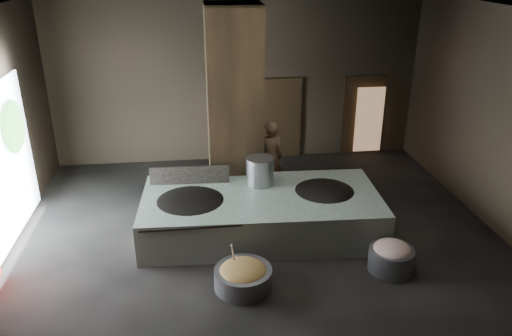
{
  "coord_description": "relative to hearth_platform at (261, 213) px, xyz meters",
  "views": [
    {
      "loc": [
        -1.17,
        -8.85,
        5.41
      ],
      "look_at": [
        0.04,
        0.77,
        1.25
      ],
      "focal_mm": 35.0,
      "sensor_mm": 36.0,
      "label": 1
    }
  ],
  "objects": [
    {
      "name": "floor",
      "position": [
        -0.09,
        -0.28,
        -0.47
      ],
      "size": [
        10.0,
        9.0,
        0.1
      ],
      "primitive_type": "cube",
      "color": "black",
      "rests_on": "ground"
    },
    {
      "name": "ceiling",
      "position": [
        -0.09,
        -0.28,
        4.13
      ],
      "size": [
        10.0,
        9.0,
        0.1
      ],
      "primitive_type": "cube",
      "color": "black",
      "rests_on": "back_wall"
    },
    {
      "name": "back_wall",
      "position": [
        -0.09,
        4.27,
        1.83
      ],
      "size": [
        10.0,
        0.1,
        4.5
      ],
      "primitive_type": "cube",
      "color": "black",
      "rests_on": "ground"
    },
    {
      "name": "front_wall",
      "position": [
        -0.09,
        -4.83,
        1.83
      ],
      "size": [
        10.0,
        0.1,
        4.5
      ],
      "primitive_type": "cube",
      "color": "black",
      "rests_on": "ground"
    },
    {
      "name": "right_wall",
      "position": [
        4.96,
        -0.28,
        1.83
      ],
      "size": [
        0.1,
        9.0,
        4.5
      ],
      "primitive_type": "cube",
      "color": "black",
      "rests_on": "ground"
    },
    {
      "name": "pillar",
      "position": [
        -0.39,
        1.62,
        1.83
      ],
      "size": [
        1.2,
        1.2,
        4.5
      ],
      "primitive_type": "cube",
      "color": "black",
      "rests_on": "ground"
    },
    {
      "name": "hearth_platform",
      "position": [
        0.0,
        0.0,
        0.0
      ],
      "size": [
        4.99,
        2.55,
        0.85
      ],
      "primitive_type": "cube",
      "rotation": [
        0.0,
        0.0,
        -0.04
      ],
      "color": "#A6B9A6",
      "rests_on": "ground"
    },
    {
      "name": "platform_cap",
      "position": [
        0.0,
        0.0,
        0.39
      ],
      "size": [
        4.78,
        2.29,
        0.03
      ],
      "primitive_type": "cube",
      "color": "black",
      "rests_on": "hearth_platform"
    },
    {
      "name": "wok_left",
      "position": [
        -1.45,
        -0.05,
        0.33
      ],
      "size": [
        1.54,
        1.54,
        0.42
      ],
      "primitive_type": "ellipsoid",
      "color": "black",
      "rests_on": "hearth_platform"
    },
    {
      "name": "wok_left_rim",
      "position": [
        -1.45,
        -0.05,
        0.4
      ],
      "size": [
        1.57,
        1.57,
        0.05
      ],
      "primitive_type": "cylinder",
      "color": "black",
      "rests_on": "hearth_platform"
    },
    {
      "name": "wok_right",
      "position": [
        1.35,
        0.05,
        0.33
      ],
      "size": [
        1.43,
        1.43,
        0.4
      ],
      "primitive_type": "ellipsoid",
      "color": "black",
      "rests_on": "hearth_platform"
    },
    {
      "name": "wok_right_rim",
      "position": [
        1.35,
        0.05,
        0.4
      ],
      "size": [
        1.47,
        1.47,
        0.05
      ],
      "primitive_type": "cylinder",
      "color": "black",
      "rests_on": "hearth_platform"
    },
    {
      "name": "stock_pot",
      "position": [
        0.05,
        0.55,
        0.71
      ],
      "size": [
        0.59,
        0.59,
        0.64
      ],
      "primitive_type": "cylinder",
      "color": "#999BA0",
      "rests_on": "hearth_platform"
    },
    {
      "name": "splash_guard",
      "position": [
        -1.45,
        0.75,
        0.61
      ],
      "size": [
        1.7,
        0.14,
        0.42
      ],
      "primitive_type": "cube",
      "rotation": [
        0.0,
        0.0,
        -0.04
      ],
      "color": "black",
      "rests_on": "hearth_platform"
    },
    {
      "name": "cook",
      "position": [
        0.44,
        1.75,
        0.51
      ],
      "size": [
        0.75,
        0.55,
        1.86
      ],
      "primitive_type": "imported",
      "rotation": [
        0.0,
        0.0,
        3.32
      ],
      "color": "brown",
      "rests_on": "ground"
    },
    {
      "name": "veg_basin",
      "position": [
        -0.57,
        -1.9,
        -0.24
      ],
      "size": [
        1.18,
        1.18,
        0.37
      ],
      "primitive_type": "cylinder",
      "rotation": [
        0.0,
        0.0,
        0.18
      ],
      "color": "slate",
      "rests_on": "ground"
    },
    {
      "name": "veg_fill",
      "position": [
        -0.57,
        -1.9,
        -0.07
      ],
      "size": [
        0.84,
        0.84,
        0.26
      ],
      "primitive_type": "ellipsoid",
      "color": "olive",
      "rests_on": "veg_basin"
    },
    {
      "name": "ladle",
      "position": [
        -0.72,
        -1.75,
        0.13
      ],
      "size": [
        0.13,
        0.4,
        0.72
      ],
      "primitive_type": "cylinder",
      "rotation": [
        0.49,
        0.0,
        -0.26
      ],
      "color": "#999BA0",
      "rests_on": "veg_basin"
    },
    {
      "name": "meat_basin",
      "position": [
        2.19,
        -1.71,
        -0.2
      ],
      "size": [
        0.98,
        0.98,
        0.45
      ],
      "primitive_type": "cylinder",
      "rotation": [
        0.0,
        0.0,
        0.22
      ],
      "color": "slate",
      "rests_on": "ground"
    },
    {
      "name": "meat_fill",
      "position": [
        2.19,
        -1.71,
        0.03
      ],
      "size": [
        0.68,
        0.68,
        0.26
      ],
      "primitive_type": "ellipsoid",
      "color": "tan",
      "rests_on": "meat_basin"
    },
    {
      "name": "doorway_near",
      "position": [
        1.11,
        4.17,
        0.68
      ],
      "size": [
        1.18,
        0.08,
        2.38
      ],
      "primitive_type": "cube",
      "color": "black",
      "rests_on": "ground"
    },
    {
      "name": "doorway_near_glow",
      "position": [
        1.2,
        4.19,
        0.63
      ],
      "size": [
        0.81,
        0.04,
        1.93
      ],
      "primitive_type": "cube",
      "color": "#8C6647",
      "rests_on": "ground"
    },
    {
      "name": "doorway_far",
      "position": [
        3.51,
        4.17,
        0.68
      ],
      "size": [
        1.18,
        0.08,
        2.38
      ],
      "primitive_type": "cube",
      "color": "black",
      "rests_on": "ground"
    },
    {
      "name": "doorway_far_glow",
      "position": [
        3.67,
        4.03,
        0.63
      ],
      "size": [
        0.8,
        0.04,
        1.9
      ],
      "primitive_type": "cube",
      "color": "#8C6647",
      "rests_on": "ground"
    },
    {
      "name": "tree_silhouette",
      "position": [
        -4.94,
        1.02,
        1.78
      ],
      "size": [
        0.28,
        1.1,
        1.1
      ],
      "primitive_type": "ellipsoid",
      "color": "#194714",
      "rests_on": "left_opening"
    }
  ]
}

